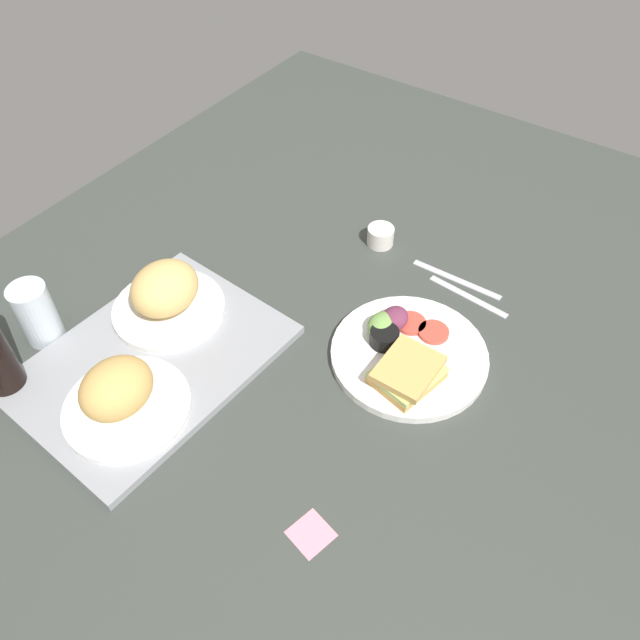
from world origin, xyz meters
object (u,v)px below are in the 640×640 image
Objects in this scene: fork at (468,296)px; sticky_note at (311,534)px; bread_plate_far at (166,295)px; bread_plate_near at (120,395)px; knife at (456,279)px; plate_with_salad at (406,353)px; drinking_glass at (37,314)px; espresso_cup at (380,236)px; serving_tray at (151,361)px.

fork is 3.04× the size of sticky_note.
fork is 56.61cm from sticky_note.
bread_plate_far reaches higher than fork.
bread_plate_near is 1.09× the size of knife.
knife is at bearing 3.83° from plate_with_salad.
drinking_glass is at bearing 44.77° from knife.
bread_plate_near is at bearing 169.06° from espresso_cup.
bread_plate_near is at bearing -154.68° from bread_plate_far.
knife is (39.93, -39.89, -5.62)cm from bread_plate_far.
espresso_cup is 65.48cm from sticky_note.
serving_tray is 11.96cm from bread_plate_near.
bread_plate_near reaches higher than knife.
bread_plate_near is (-10.07, -4.48, 4.66)cm from serving_tray.
espresso_cup is (40.88, -21.42, -3.87)cm from bread_plate_far.
plate_with_salad is at bearing -140.82° from espresso_cup.
knife reaches higher than sticky_note.
plate_with_salad reaches higher than espresso_cup.
bread_plate_far is 57.64cm from fork.
drinking_glass is at bearing 46.82° from fork.
espresso_cup is at bearing 39.18° from plate_with_salad.
fork is at bearing -30.94° from bread_plate_near.
bread_plate_far is 1.72× the size of drinking_glass.
fork is at bearing 142.27° from knife.
bread_plate_near is 62.38cm from espresso_cup.
sticky_note is at bearing -102.84° from serving_tray.
fork is at bearing 2.55° from sticky_note.
fork is at bearing -47.92° from drinking_glass.
drinking_glass is at bearing 147.35° from espresso_cup.
plate_with_salad reaches higher than fork.
espresso_cup is 22.88cm from fork.
espresso_cup reaches higher than sticky_note.
serving_tray reaches higher than fork.
espresso_cup reaches higher than knife.
bread_plate_far is 1.10× the size of knife.
knife is (-0.95, -18.47, -1.75)cm from espresso_cup.
bread_plate_far is at bearing 67.08° from sticky_note.
serving_tray is 8.04× the size of espresso_cup.
serving_tray is 12.50cm from bread_plate_far.
bread_plate_far is at bearing 26.63° from serving_tray.
serving_tray is at bearing 77.16° from sticky_note.
serving_tray reaches higher than knife.
plate_with_salad reaches higher than serving_tray.
drinking_glass is 68.42cm from espresso_cup.
serving_tray is at bearing -153.37° from bread_plate_far.
plate_with_salad is 65.88cm from drinking_glass.
knife is at bearing -44.97° from bread_plate_far.
sticky_note is at bearing -172.17° from plate_with_salad.
bread_plate_far reaches higher than sticky_note.
bread_plate_far is at bearing 152.35° from espresso_cup.
bread_plate_near is 22.43cm from bread_plate_far.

